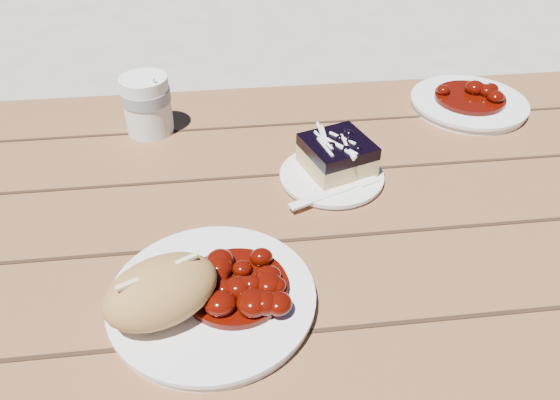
{
  "coord_description": "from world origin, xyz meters",
  "views": [
    {
      "loc": [
        0.09,
        -0.64,
        1.26
      ],
      "look_at": [
        0.16,
        -0.06,
        0.81
      ],
      "focal_mm": 35.0,
      "sensor_mm": 36.0,
      "label": 1
    }
  ],
  "objects": [
    {
      "name": "goulash_stew",
      "position": [
        0.1,
        -0.18,
        0.79
      ],
      "size": [
        0.13,
        0.13,
        0.04
      ],
      "primitive_type": null,
      "color": "#4C0902",
      "rests_on": "main_plate"
    },
    {
      "name": "dessert_plate",
      "position": [
        0.26,
        0.06,
        0.76
      ],
      "size": [
        0.16,
        0.16,
        0.01
      ],
      "primitive_type": "cylinder",
      "color": "white",
      "rests_on": "picnic_table"
    },
    {
      "name": "blueberry_cake",
      "position": [
        0.27,
        0.07,
        0.79
      ],
      "size": [
        0.12,
        0.12,
        0.06
      ],
      "rotation": [
        0.0,
        0.0,
        0.32
      ],
      "color": "tan",
      "rests_on": "dessert_plate"
    },
    {
      "name": "fork_dessert",
      "position": [
        0.24,
        0.0,
        0.76
      ],
      "size": [
        0.16,
        0.09,
        0.0
      ],
      "primitive_type": null,
      "rotation": [
        0.0,
        0.0,
        -1.17
      ],
      "color": "white",
      "rests_on": "dessert_plate"
    },
    {
      "name": "second_stew",
      "position": [
        0.57,
        0.27,
        0.79
      ],
      "size": [
        0.13,
        0.13,
        0.04
      ],
      "primitive_type": null,
      "color": "#4C0902",
      "rests_on": "second_plate"
    },
    {
      "name": "coffee_cup",
      "position": [
        -0.04,
        0.25,
        0.8
      ],
      "size": [
        0.08,
        0.08,
        0.1
      ],
      "primitive_type": "cylinder",
      "color": "white",
      "rests_on": "picnic_table"
    },
    {
      "name": "bread_roll",
      "position": [
        0.01,
        -0.2,
        0.8
      ],
      "size": [
        0.16,
        0.14,
        0.07
      ],
      "primitive_type": "ellipsoid",
      "rotation": [
        0.0,
        0.0,
        0.47
      ],
      "color": "#AB7D42",
      "rests_on": "main_plate"
    },
    {
      "name": "main_plate",
      "position": [
        0.07,
        -0.18,
        0.76
      ],
      "size": [
        0.25,
        0.25,
        0.02
      ],
      "primitive_type": "cylinder",
      "color": "white",
      "rests_on": "picnic_table"
    },
    {
      "name": "picnic_table",
      "position": [
        0.0,
        -0.0,
        0.59
      ],
      "size": [
        2.0,
        1.55,
        0.75
      ],
      "color": "brown",
      "rests_on": "ground"
    },
    {
      "name": "second_plate",
      "position": [
        0.57,
        0.27,
        0.76
      ],
      "size": [
        0.22,
        0.22,
        0.02
      ],
      "primitive_type": "cylinder",
      "color": "white",
      "rests_on": "picnic_table"
    }
  ]
}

